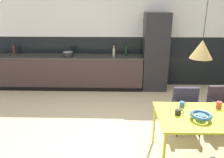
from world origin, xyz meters
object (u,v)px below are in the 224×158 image
at_px(cooking_pot, 68,54).
at_px(armchair_by_stool, 222,103).
at_px(bottle_spice_small, 114,52).
at_px(refrigerator_column, 155,52).
at_px(armchair_far_side, 187,105).
at_px(mug_white_ceramic, 219,105).
at_px(bottle_vinegar_dark, 126,51).
at_px(mug_short_terracotta, 178,112).
at_px(dining_table, 216,118).
at_px(bottle_oil_tall, 14,50).
at_px(pendant_lamp_over_table_near, 202,49).
at_px(mug_dark_espresso, 182,104).
at_px(fruit_bowl, 201,116).

bearing_deg(cooking_pot, armchair_by_stool, -30.55).
distance_m(armchair_by_stool, cooking_pot, 3.82).
bearing_deg(bottle_spice_small, refrigerator_column, 1.79).
relative_size(armchair_far_side, mug_white_ceramic, 6.10).
height_order(refrigerator_column, mug_white_ceramic, refrigerator_column).
bearing_deg(bottle_vinegar_dark, armchair_by_stool, -50.85).
xyz_separation_m(mug_short_terracotta, mug_white_ceramic, (0.67, 0.23, 0.01)).
bearing_deg(dining_table, bottle_spice_small, 116.92).
bearing_deg(bottle_oil_tall, bottle_vinegar_dark, -0.66).
bearing_deg(pendant_lamp_over_table_near, dining_table, 1.11).
height_order(mug_white_ceramic, mug_dark_espresso, mug_white_ceramic).
relative_size(armchair_far_side, mug_dark_espresso, 6.53).
relative_size(bottle_spice_small, pendant_lamp_over_table_near, 0.25).
distance_m(refrigerator_column, bottle_oil_tall, 3.86).
bearing_deg(mug_white_ceramic, bottle_spice_small, 120.99).
distance_m(armchair_by_stool, mug_white_ceramic, 0.88).
distance_m(dining_table, fruit_bowl, 0.31).
height_order(fruit_bowl, mug_dark_espresso, fruit_bowl).
bearing_deg(cooking_pot, mug_short_terracotta, -52.78).
bearing_deg(bottle_vinegar_dark, mug_dark_espresso, -74.65).
bearing_deg(mug_dark_espresso, bottle_oil_tall, 143.54).
bearing_deg(pendant_lamp_over_table_near, fruit_bowl, -57.52).
bearing_deg(bottle_spice_small, fruit_bowl, -68.04).
bearing_deg(armchair_far_side, mug_white_ceramic, 113.69).
bearing_deg(fruit_bowl, bottle_vinegar_dark, 106.02).
bearing_deg(fruit_bowl, armchair_by_stool, 53.39).
xyz_separation_m(armchair_by_stool, mug_white_ceramic, (-0.41, -0.73, 0.29)).
bearing_deg(armchair_by_stool, pendant_lamp_over_table_near, 41.78).
bearing_deg(mug_short_terracotta, pendant_lamp_over_table_near, -7.15).
distance_m(fruit_bowl, mug_dark_espresso, 0.42).
height_order(refrigerator_column, armchair_far_side, refrigerator_column).
relative_size(mug_white_ceramic, bottle_oil_tall, 0.46).
relative_size(refrigerator_column, bottle_spice_small, 7.10).
distance_m(mug_dark_espresso, bottle_oil_tall, 4.81).
height_order(fruit_bowl, cooking_pot, cooking_pot).
height_order(fruit_bowl, pendant_lamp_over_table_near, pendant_lamp_over_table_near).
height_order(cooking_pot, pendant_lamp_over_table_near, pendant_lamp_over_table_near).
distance_m(dining_table, bottle_oil_tall, 5.31).
height_order(armchair_by_stool, pendant_lamp_over_table_near, pendant_lamp_over_table_near).
bearing_deg(dining_table, pendant_lamp_over_table_near, -178.89).
height_order(armchair_by_stool, mug_dark_espresso, mug_dark_espresso).
bearing_deg(mug_white_ceramic, pendant_lamp_over_table_near, -151.48).
relative_size(armchair_by_stool, bottle_vinegar_dark, 2.62).
bearing_deg(armchair_by_stool, dining_table, 54.53).
bearing_deg(bottle_vinegar_dark, pendant_lamp_over_table_near, -74.62).
xyz_separation_m(fruit_bowl, mug_dark_espresso, (-0.15, 0.39, -0.01)).
xyz_separation_m(armchair_far_side, pendant_lamp_over_table_near, (-0.19, -0.89, 1.19)).
bearing_deg(mug_short_terracotta, armchair_by_stool, 41.42).
relative_size(fruit_bowl, mug_dark_espresso, 2.43).
relative_size(dining_table, fruit_bowl, 5.75).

